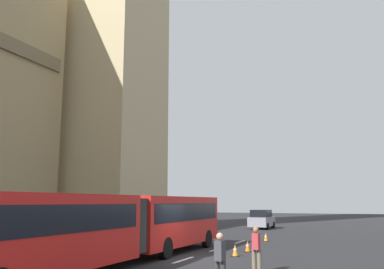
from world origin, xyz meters
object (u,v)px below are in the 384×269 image
(traffic_cone_east, at_px, (266,237))
(pedestrian_by_kerb, at_px, (256,248))
(pedestrian_near_cones, at_px, (220,259))
(articulated_bus, at_px, (120,222))
(sedan_lead, at_px, (262,219))
(traffic_cone_west, at_px, (235,250))
(traffic_cone_middle, at_px, (248,246))

(traffic_cone_east, height_order, pedestrian_by_kerb, pedestrian_by_kerb)
(pedestrian_near_cones, relative_size, pedestrian_by_kerb, 1.00)
(articulated_bus, bearing_deg, sedan_lead, -0.51)
(traffic_cone_west, xyz_separation_m, pedestrian_near_cones, (-7.53, -1.81, 0.63))
(traffic_cone_east, xyz_separation_m, pedestrian_by_kerb, (-12.36, -2.43, 0.63))
(sedan_lead, bearing_deg, traffic_cone_east, -165.71)
(articulated_bus, distance_m, traffic_cone_west, 5.99)
(articulated_bus, xyz_separation_m, traffic_cone_east, (12.54, -3.50, -1.46))
(pedestrian_near_cones, bearing_deg, sedan_lead, 10.73)
(traffic_cone_middle, xyz_separation_m, pedestrian_by_kerb, (-6.26, -2.04, 0.63))
(articulated_bus, height_order, traffic_cone_east, articulated_bus)
(sedan_lead, distance_m, traffic_cone_west, 21.33)
(sedan_lead, bearing_deg, traffic_cone_middle, -169.07)
(traffic_cone_west, height_order, pedestrian_near_cones, pedestrian_near_cones)
(sedan_lead, bearing_deg, pedestrian_near_cones, -169.27)
(traffic_cone_east, height_order, pedestrian_near_cones, pedestrian_near_cones)
(sedan_lead, relative_size, traffic_cone_middle, 7.59)
(pedestrian_near_cones, bearing_deg, traffic_cone_middle, 10.32)
(traffic_cone_west, relative_size, pedestrian_near_cones, 0.34)
(sedan_lead, relative_size, pedestrian_by_kerb, 2.60)
(traffic_cone_middle, bearing_deg, pedestrian_by_kerb, -161.90)
(articulated_bus, distance_m, traffic_cone_east, 13.10)
(traffic_cone_west, bearing_deg, traffic_cone_east, 2.25)
(traffic_cone_east, distance_m, pedestrian_near_cones, 15.85)
(sedan_lead, bearing_deg, traffic_cone_west, -170.29)
(articulated_bus, height_order, traffic_cone_middle, articulated_bus)
(traffic_cone_west, relative_size, traffic_cone_east, 1.00)
(traffic_cone_middle, bearing_deg, sedan_lead, 10.93)
(articulated_bus, xyz_separation_m, sedan_lead, (25.39, -0.22, -0.83))
(sedan_lead, relative_size, traffic_cone_east, 7.59)
(traffic_cone_west, relative_size, pedestrian_by_kerb, 0.34)
(articulated_bus, relative_size, traffic_cone_east, 31.53)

